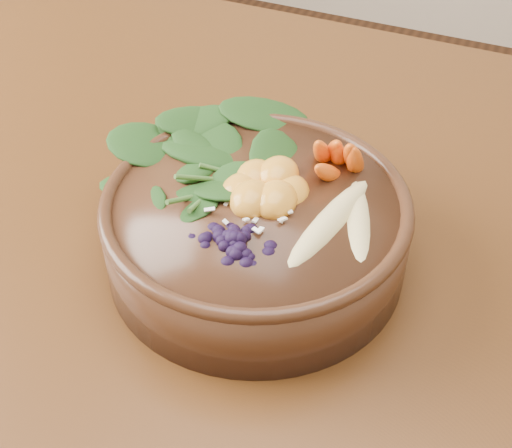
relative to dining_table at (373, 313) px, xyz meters
The scene contains 8 objects.
dining_table is the anchor object (origin of this frame).
stoneware_bowl 0.18m from the dining_table, 149.60° to the right, with size 0.28×0.28×0.08m, color #442514.
kale_heap 0.24m from the dining_table, behind, with size 0.18×0.16×0.04m, color #1D3F15, non-canonical shape.
carrot_cluster 0.22m from the dining_table, 167.70° to the left, with size 0.06×0.06×0.08m, color orange, non-canonical shape.
banana_halves 0.19m from the dining_table, 116.20° to the right, with size 0.08×0.16×0.03m.
mandarin_cluster 0.22m from the dining_table, 156.66° to the right, with size 0.08×0.09×0.03m, color orange, non-canonical shape.
blueberry_pile 0.25m from the dining_table, 130.48° to the right, with size 0.13×0.10×0.04m, color black, non-canonical shape.
coconut_flakes 0.22m from the dining_table, 141.95° to the right, with size 0.09×0.07×0.01m, color white, non-canonical shape.
Camera 1 is at (0.09, -0.51, 1.23)m, focal length 50.00 mm.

